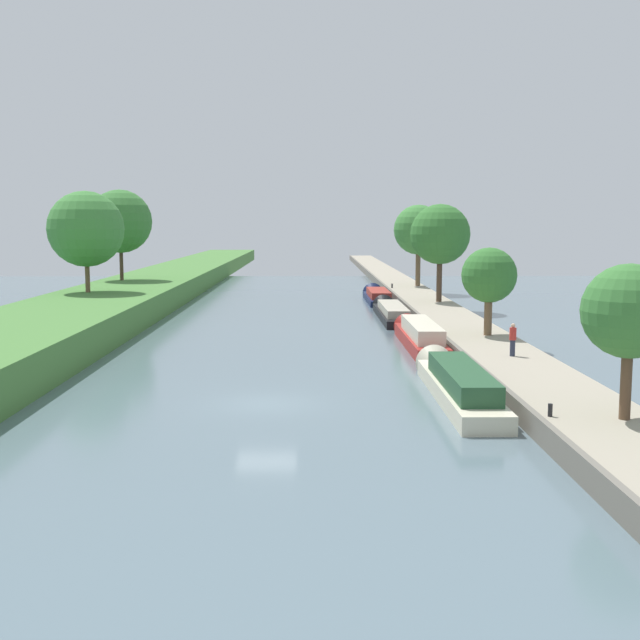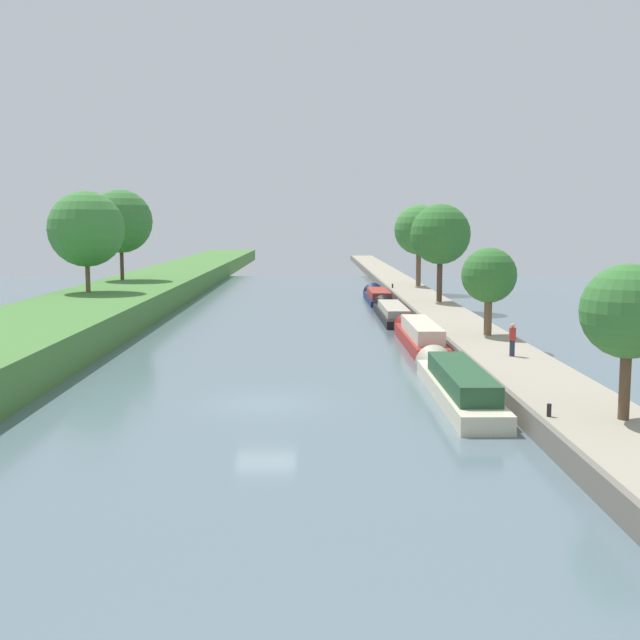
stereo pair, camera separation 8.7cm
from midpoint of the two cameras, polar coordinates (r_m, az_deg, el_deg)
ground_plane at (r=33.35m, az=-3.86°, el=-6.03°), size 160.00×160.00×0.00m
right_towpath at (r=34.65m, az=16.26°, el=-5.08°), size 4.09×260.00×0.84m
stone_quay at (r=34.09m, az=12.75°, el=-5.13°), size 0.25×260.00×0.89m
narrowboat_cream at (r=34.98m, az=9.78°, el=-4.46°), size 1.98×12.97×2.11m
narrowboat_red at (r=48.92m, az=7.17°, el=-1.10°), size 1.89×12.90×2.13m
narrowboat_black at (r=63.23m, az=5.17°, el=0.59°), size 2.02×13.90×1.92m
narrowboat_navy at (r=77.02m, az=4.17°, el=1.73°), size 2.19×11.99×2.08m
tree_rightbank_near at (r=28.60m, az=21.31°, el=0.55°), size 3.21×3.21×5.32m
tree_rightbank_midnear at (r=48.05m, az=12.07°, el=3.12°), size 3.27×3.27×5.22m
tree_rightbank_midfar at (r=67.91m, az=8.66°, el=6.08°), size 5.06×5.06×8.23m
tree_rightbank_far at (r=84.78m, az=7.14°, el=6.42°), size 5.24×5.24×8.54m
tree_leftbank_downstream at (r=65.51m, az=-16.39°, el=6.28°), size 5.96×5.96×7.98m
tree_leftbank_upstream at (r=78.55m, az=-14.07°, el=6.87°), size 6.02×6.02×8.62m
person_walking at (r=40.96m, az=13.69°, el=-1.33°), size 0.34×0.34×1.66m
mooring_bollard_near at (r=28.74m, az=16.19°, el=-6.23°), size 0.16×0.16×0.45m
mooring_bollard_far at (r=81.98m, az=5.25°, el=2.46°), size 0.16×0.16×0.45m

